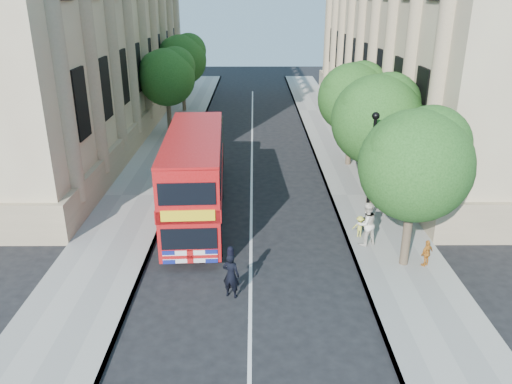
{
  "coord_description": "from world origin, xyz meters",
  "views": [
    {
      "loc": [
        0.13,
        -13.58,
        9.61
      ],
      "look_at": [
        0.21,
        4.88,
        2.3
      ],
      "focal_mm": 35.0,
      "sensor_mm": 36.0,
      "label": 1
    }
  ],
  "objects_px": {
    "lamp_post": "(370,177)",
    "box_van": "(198,155)",
    "police_constable": "(231,275)",
    "double_decker_bus": "(195,177)",
    "woman_pedestrian": "(366,224)"
  },
  "relations": [
    {
      "from": "lamp_post",
      "to": "box_van",
      "type": "bearing_deg",
      "value": 141.28
    },
    {
      "from": "lamp_post",
      "to": "police_constable",
      "type": "bearing_deg",
      "value": -138.49
    },
    {
      "from": "double_decker_bus",
      "to": "police_constable",
      "type": "distance_m",
      "value": 6.31
    },
    {
      "from": "double_decker_bus",
      "to": "police_constable",
      "type": "height_order",
      "value": "double_decker_bus"
    },
    {
      "from": "lamp_post",
      "to": "woman_pedestrian",
      "type": "bearing_deg",
      "value": -103.89
    },
    {
      "from": "box_van",
      "to": "police_constable",
      "type": "distance_m",
      "value": 11.58
    },
    {
      "from": "double_decker_bus",
      "to": "box_van",
      "type": "relative_size",
      "value": 1.6
    },
    {
      "from": "woman_pedestrian",
      "to": "box_van",
      "type": "bearing_deg",
      "value": -68.64
    },
    {
      "from": "box_van",
      "to": "police_constable",
      "type": "bearing_deg",
      "value": -75.9
    },
    {
      "from": "box_van",
      "to": "woman_pedestrian",
      "type": "relative_size",
      "value": 3.03
    },
    {
      "from": "double_decker_bus",
      "to": "woman_pedestrian",
      "type": "bearing_deg",
      "value": -20.94
    },
    {
      "from": "box_van",
      "to": "woman_pedestrian",
      "type": "xyz_separation_m",
      "value": [
        7.56,
        -7.76,
        -0.49
      ]
    },
    {
      "from": "lamp_post",
      "to": "double_decker_bus",
      "type": "bearing_deg",
      "value": 173.23
    },
    {
      "from": "police_constable",
      "to": "woman_pedestrian",
      "type": "xyz_separation_m",
      "value": [
        5.3,
        3.58,
        0.21
      ]
    },
    {
      "from": "box_van",
      "to": "police_constable",
      "type": "xyz_separation_m",
      "value": [
        2.26,
        -11.34,
        -0.7
      ]
    }
  ]
}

